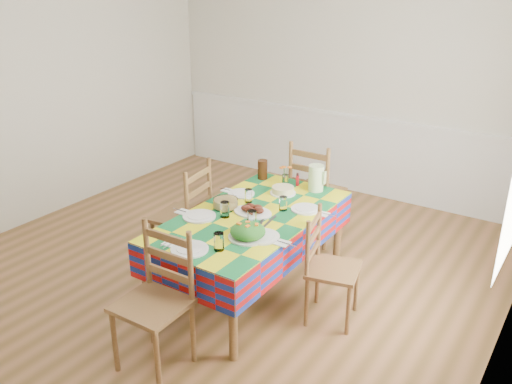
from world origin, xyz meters
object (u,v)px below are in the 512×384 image
dining_table (251,223)px  meat_platter (253,210)px  green_pitcher (316,178)px  chair_far (315,192)px  chair_left (186,217)px  tea_pitcher (263,169)px  chair_near (156,301)px  chair_right (328,268)px

dining_table → meat_platter: 0.10m
green_pitcher → chair_far: bearing=117.5°
meat_platter → chair_far: (0.00, 1.05, -0.21)m
chair_left → meat_platter: bearing=83.9°
green_pitcher → chair_left: (-0.87, -0.72, -0.31)m
meat_platter → chair_far: bearing=89.8°
meat_platter → tea_pitcher: tea_pitcher is taller
dining_table → chair_near: bearing=-90.0°
dining_table → chair_right: size_ratio=2.03×
chair_near → tea_pitcher: bearing=100.1°
chair_far → chair_left: size_ratio=1.03×
chair_near → meat_platter: bearing=89.1°
chair_far → chair_right: chair_far is taller
tea_pitcher → chair_far: (0.35, 0.36, -0.27)m
tea_pitcher → chair_far: chair_far is taller
green_pitcher → tea_pitcher: (-0.54, -0.01, -0.02)m
tea_pitcher → chair_near: (0.35, -1.80, -0.29)m
meat_platter → chair_left: size_ratio=0.33×
chair_near → dining_table: bearing=88.9°
chair_near → chair_left: size_ratio=0.99×
meat_platter → chair_left: (-0.68, -0.02, -0.22)m
tea_pitcher → chair_near: size_ratio=0.18×
meat_platter → green_pitcher: (0.19, 0.70, 0.09)m
meat_platter → chair_near: size_ratio=0.33×
tea_pitcher → chair_right: (1.04, -0.72, -0.34)m
chair_far → dining_table: bearing=90.3°
green_pitcher → chair_right: (0.51, -0.74, -0.37)m
tea_pitcher → chair_left: chair_left is taller
meat_platter → chair_far: 1.07m
green_pitcher → chair_far: (-0.18, 0.35, -0.29)m
dining_table → chair_far: 1.09m
chair_near → chair_right: (0.69, 1.07, -0.05)m
green_pitcher → dining_table: bearing=-104.1°
meat_platter → chair_near: chair_near is taller
tea_pitcher → green_pitcher: bearing=1.4°
chair_left → chair_right: bearing=81.2°
green_pitcher → chair_left: size_ratio=0.23×
meat_platter → chair_far: size_ratio=0.32×
meat_platter → tea_pitcher: size_ratio=1.80×
green_pitcher → chair_near: (-0.18, -1.81, -0.31)m
green_pitcher → chair_far: 0.49m
dining_table → chair_left: (-0.68, 0.01, -0.12)m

